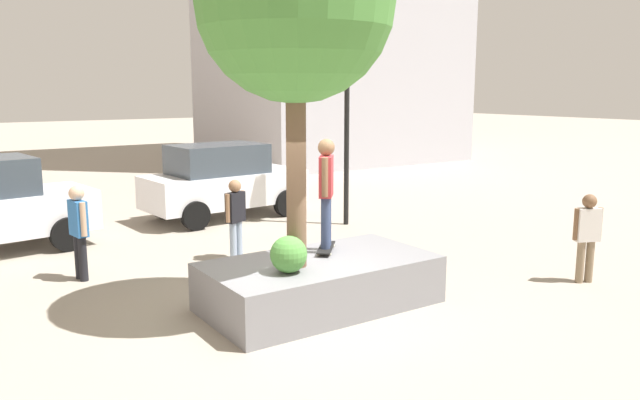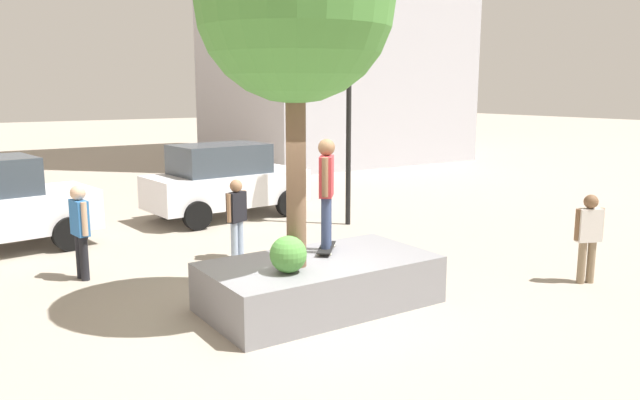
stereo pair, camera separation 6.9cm
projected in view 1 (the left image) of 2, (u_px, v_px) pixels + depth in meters
ground_plane at (298, 312)px, 9.03m from camera, size 120.00×120.00×0.00m
planter_ledge at (320, 283)px, 9.24m from camera, size 3.41×1.82×0.72m
plaza_tree at (295, 4)px, 8.21m from camera, size 2.69×2.69×4.98m
boxwood_shrub at (289, 254)px, 8.49m from camera, size 0.51×0.51×0.51m
skateboard at (326, 248)px, 9.64m from camera, size 0.68×0.74×0.07m
skateboarder at (326, 185)px, 9.46m from camera, size 0.43×0.47×1.68m
police_car at (223, 181)px, 15.52m from camera, size 4.15×2.16×1.87m
traffic_light_corner at (347, 82)px, 14.34m from camera, size 0.32×0.36×5.01m
bystander_watching at (235, 214)px, 11.71m from camera, size 0.48×0.33×1.54m
pedestrian_crossing at (587, 232)px, 10.29m from camera, size 0.48×0.32×1.51m
passerby_with_bag at (79, 226)px, 10.42m from camera, size 0.25×0.55×1.63m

